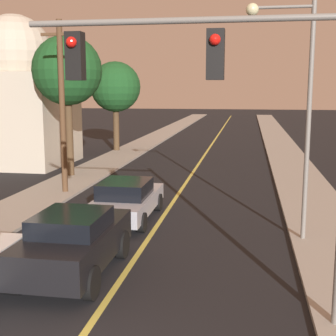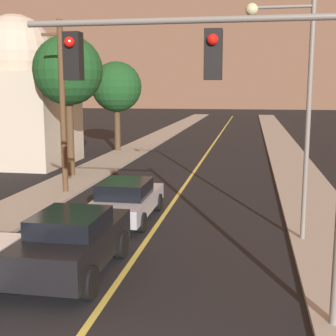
% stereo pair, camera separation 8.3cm
% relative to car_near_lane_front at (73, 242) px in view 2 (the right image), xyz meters
% --- Properties ---
extents(road_surface, '(8.50, 80.00, 0.01)m').
position_rel_car_near_lane_front_xyz_m(road_surface, '(1.19, 31.23, -0.84)').
color(road_surface, black).
rests_on(road_surface, ground).
extents(sidewalk_left, '(2.50, 80.00, 0.12)m').
position_rel_car_near_lane_front_xyz_m(sidewalk_left, '(-4.31, 31.23, -0.79)').
color(sidewalk_left, '#9E998E').
rests_on(sidewalk_left, ground).
extents(sidewalk_right, '(2.50, 80.00, 0.12)m').
position_rel_car_near_lane_front_xyz_m(sidewalk_right, '(6.69, 31.23, -0.79)').
color(sidewalk_right, '#9E998E').
rests_on(sidewalk_right, ground).
extents(car_near_lane_front, '(1.92, 4.12, 1.60)m').
position_rel_car_near_lane_front_xyz_m(car_near_lane_front, '(0.00, 0.00, 0.00)').
color(car_near_lane_front, black).
rests_on(car_near_lane_front, ground).
extents(car_near_lane_second, '(1.93, 4.39, 1.41)m').
position_rel_car_near_lane_front_xyz_m(car_near_lane_second, '(-0.00, 4.95, -0.12)').
color(car_near_lane_second, '#A5A8B2').
rests_on(car_near_lane_second, ground).
extents(traffic_signal_mast, '(6.01, 0.42, 5.86)m').
position_rel_car_near_lane_front_xyz_m(traffic_signal_mast, '(3.83, -1.66, 3.53)').
color(traffic_signal_mast, slate).
rests_on(traffic_signal_mast, ground).
extents(streetlamp_right, '(1.93, 0.36, 6.79)m').
position_rel_car_near_lane_front_xyz_m(streetlamp_right, '(5.33, 3.54, 3.67)').
color(streetlamp_right, slate).
rests_on(streetlamp_right, ground).
extents(utility_pole_left, '(1.60, 0.24, 7.20)m').
position_rel_car_near_lane_front_xyz_m(utility_pole_left, '(-3.66, 8.44, 3.03)').
color(utility_pole_left, '#513823').
rests_on(utility_pole_left, ground).
extents(tree_left_near, '(3.55, 3.55, 6.31)m').
position_rel_car_near_lane_front_xyz_m(tree_left_near, '(-5.29, 22.22, 3.77)').
color(tree_left_near, '#4C3823').
rests_on(tree_left_near, ground).
extents(tree_left_far, '(3.47, 3.47, 7.03)m').
position_rel_car_near_lane_front_xyz_m(tree_left_far, '(-4.86, 12.17, 4.53)').
color(tree_left_far, '#4C3823').
rests_on(tree_left_far, ground).
extents(domed_building_left, '(5.85, 5.85, 8.77)m').
position_rel_car_near_lane_front_xyz_m(domed_building_left, '(-9.48, 15.75, 3.05)').
color(domed_building_left, '#BCB29E').
rests_on(domed_building_left, ground).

